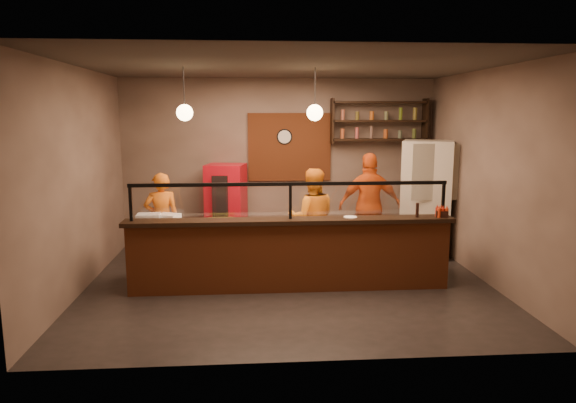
{
  "coord_description": "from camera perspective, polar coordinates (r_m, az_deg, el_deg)",
  "views": [
    {
      "loc": [
        -0.56,
        -7.43,
        2.53
      ],
      "look_at": [
        0.01,
        0.3,
        1.21
      ],
      "focal_mm": 32.0,
      "sensor_mm": 36.0,
      "label": 1
    }
  ],
  "objects": [
    {
      "name": "cook_right",
      "position": [
        9.16,
        9.07,
        -0.48
      ],
      "size": [
        1.11,
        0.49,
        1.86
      ],
      "primitive_type": "imported",
      "rotation": [
        0.0,
        0.0,
        3.11
      ],
      "color": "#D54F14",
      "rests_on": "floor"
    },
    {
      "name": "fridge",
      "position": [
        9.58,
        15.1,
        0.36
      ],
      "size": [
        1.09,
        1.06,
        2.07
      ],
      "primitive_type": "cube",
      "rotation": [
        0.0,
        0.0,
        -0.37
      ],
      "color": "beige",
      "rests_on": "floor"
    },
    {
      "name": "worktop_cabinet",
      "position": [
        7.93,
        -0.02,
        -5.7
      ],
      "size": [
        4.6,
        0.75,
        0.85
      ],
      "primitive_type": "cube",
      "color": "gray",
      "rests_on": "floor"
    },
    {
      "name": "prep_tub_c",
      "position": [
        7.91,
        -15.24,
        -1.93
      ],
      "size": [
        0.35,
        0.29,
        0.17
      ],
      "primitive_type": "cube",
      "rotation": [
        0.0,
        0.0,
        0.06
      ],
      "color": "silver",
      "rests_on": "worktop"
    },
    {
      "name": "condiment_caddy",
      "position": [
        7.75,
        16.72,
        -1.3
      ],
      "size": [
        0.19,
        0.17,
        0.09
      ],
      "primitive_type": "cube",
      "rotation": [
        0.0,
        0.0,
        -0.23
      ],
      "color": "black",
      "rests_on": "counter_ledge"
    },
    {
      "name": "brick_patch",
      "position": [
        9.95,
        0.18,
        6.06
      ],
      "size": [
        1.6,
        0.04,
        1.3
      ],
      "primitive_type": "cube",
      "color": "brown",
      "rests_on": "wall_back"
    },
    {
      "name": "worktop",
      "position": [
        7.83,
        -0.02,
        -2.52
      ],
      "size": [
        4.6,
        0.75,
        0.05
      ],
      "primitive_type": "cube",
      "color": "white",
      "rests_on": "worktop_cabinet"
    },
    {
      "name": "wall_front",
      "position": [
        5.05,
        2.21,
        -0.94
      ],
      "size": [
        6.0,
        0.0,
        6.0
      ],
      "primitive_type": "plane",
      "rotation": [
        -1.57,
        0.0,
        0.0
      ],
      "color": "#7B675A",
      "rests_on": "floor"
    },
    {
      "name": "pizza_dough",
      "position": [
        8.02,
        5.58,
        -2.04
      ],
      "size": [
        0.6,
        0.6,
        0.01
      ],
      "primitive_type": "cylinder",
      "rotation": [
        0.0,
        0.0,
        -0.26
      ],
      "color": "white",
      "rests_on": "worktop"
    },
    {
      "name": "counter_ledge",
      "position": [
        7.31,
        0.26,
        -2.16
      ],
      "size": [
        4.7,
        0.37,
        0.06
      ],
      "primitive_type": "cube",
      "color": "black",
      "rests_on": "service_counter"
    },
    {
      "name": "wall_right",
      "position": [
        8.29,
        21.27,
        2.59
      ],
      "size": [
        0.0,
        5.0,
        5.0
      ],
      "primitive_type": "plane",
      "rotation": [
        1.57,
        0.0,
        -1.57
      ],
      "color": "#7B675A",
      "rests_on": "floor"
    },
    {
      "name": "cook_left",
      "position": [
        8.84,
        -13.84,
        -1.96
      ],
      "size": [
        0.64,
        0.49,
        1.58
      ],
      "primitive_type": "imported",
      "rotation": [
        0.0,
        0.0,
        3.35
      ],
      "color": "orange",
      "rests_on": "floor"
    },
    {
      "name": "prep_tub_a",
      "position": [
        7.9,
        -13.14,
        -1.91
      ],
      "size": [
        0.38,
        0.35,
        0.15
      ],
      "primitive_type": "cube",
      "rotation": [
        0.0,
        0.0,
        -0.41
      ],
      "color": "white",
      "rests_on": "worktop"
    },
    {
      "name": "pendant_right",
      "position": [
        7.69,
        3.0,
        9.84
      ],
      "size": [
        0.24,
        0.24,
        0.77
      ],
      "color": "black",
      "rests_on": "ceiling"
    },
    {
      "name": "prep_tub_b",
      "position": [
        8.03,
        -13.86,
        -1.82
      ],
      "size": [
        0.27,
        0.22,
        0.13
      ],
      "primitive_type": "cube",
      "rotation": [
        0.0,
        0.0,
        0.02
      ],
      "color": "silver",
      "rests_on": "worktop"
    },
    {
      "name": "pepper_mill",
      "position": [
        7.62,
        14.17,
        -0.94
      ],
      "size": [
        0.06,
        0.06,
        0.21
      ],
      "primitive_type": "cylinder",
      "rotation": [
        0.0,
        0.0,
        0.25
      ],
      "color": "black",
      "rests_on": "counter_ledge"
    },
    {
      "name": "service_counter",
      "position": [
        7.43,
        0.26,
        -6.16
      ],
      "size": [
        4.6,
        0.25,
        1.0
      ],
      "primitive_type": "cube",
      "color": "brown",
      "rests_on": "floor"
    },
    {
      "name": "rolling_pin",
      "position": [
        7.96,
        -7.47,
        -1.96
      ],
      "size": [
        0.39,
        0.07,
        0.07
      ],
      "primitive_type": "cylinder",
      "rotation": [
        0.0,
        1.57,
        0.01
      ],
      "color": "yellow",
      "rests_on": "worktop"
    },
    {
      "name": "sneeze_guard",
      "position": [
        7.24,
        0.26,
        0.48
      ],
      "size": [
        4.5,
        0.05,
        0.52
      ],
      "color": "white",
      "rests_on": "counter_ledge"
    },
    {
      "name": "wall_shelving",
      "position": [
        10.05,
        10.07,
        8.8
      ],
      "size": [
        1.84,
        0.28,
        0.85
      ],
      "color": "black",
      "rests_on": "wall_back"
    },
    {
      "name": "wall_clock",
      "position": [
        9.92,
        -0.4,
        7.21
      ],
      "size": [
        0.3,
        0.04,
        0.3
      ],
      "primitive_type": "cylinder",
      "rotation": [
        1.57,
        0.0,
        0.0
      ],
      "color": "black",
      "rests_on": "wall_back"
    },
    {
      "name": "pendant_left",
      "position": [
        7.69,
        -11.41,
        9.67
      ],
      "size": [
        0.24,
        0.24,
        0.77
      ],
      "color": "black",
      "rests_on": "ceiling"
    },
    {
      "name": "red_cooler",
      "position": [
        9.74,
        -6.86,
        -0.58
      ],
      "size": [
        0.8,
        0.76,
        1.61
      ],
      "primitive_type": "cube",
      "rotation": [
        0.0,
        0.0,
        -0.2
      ],
      "color": "#AD0B19",
      "rests_on": "floor"
    },
    {
      "name": "ceiling",
      "position": [
        7.48,
        0.09,
        14.83
      ],
      "size": [
        6.0,
        6.0,
        0.0
      ],
      "primitive_type": "plane",
      "rotation": [
        3.14,
        0.0,
        0.0
      ],
      "color": "#3B352E",
      "rests_on": "wall_back"
    },
    {
      "name": "cook_mid",
      "position": [
        8.51,
        2.67,
        -1.85
      ],
      "size": [
        0.82,
        0.65,
        1.66
      ],
      "primitive_type": "imported",
      "rotation": [
        0.0,
        0.0,
        3.12
      ],
      "color": "orange",
      "rests_on": "floor"
    },
    {
      "name": "wall_left",
      "position": [
        7.88,
        -22.25,
        2.18
      ],
      "size": [
        0.0,
        5.0,
        5.0
      ],
      "primitive_type": "plane",
      "rotation": [
        1.57,
        0.0,
        1.57
      ],
      "color": "#7B675A",
      "rests_on": "floor"
    },
    {
      "name": "small_plate",
      "position": [
        7.44,
        6.94,
        -1.73
      ],
      "size": [
        0.2,
        0.2,
        0.01
      ],
      "primitive_type": "cylinder",
      "rotation": [
        0.0,
        0.0,
        0.02
      ],
      "color": "white",
      "rests_on": "counter_ledge"
    },
    {
      "name": "floor",
      "position": [
        7.87,
        0.08,
        -9.07
      ],
      "size": [
        6.0,
        6.0,
        0.0
      ],
      "primitive_type": "plane",
      "color": "black",
      "rests_on": "ground"
    },
    {
      "name": "wall_back",
      "position": [
        9.99,
        -0.99,
        4.35
      ],
      "size": [
        6.0,
        0.0,
        6.0
      ],
      "primitive_type": "plane",
      "rotation": [
        1.57,
        0.0,
        0.0
      ],
      "color": "#7B675A",
      "rests_on": "floor"
    }
  ]
}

